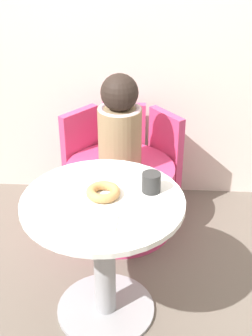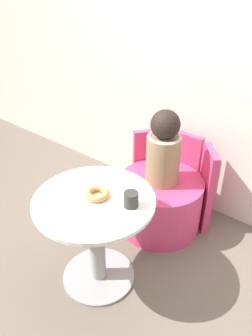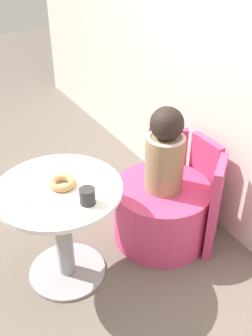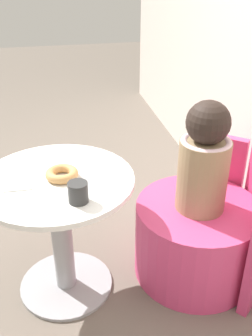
{
  "view_description": "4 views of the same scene",
  "coord_description": "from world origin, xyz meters",
  "px_view_note": "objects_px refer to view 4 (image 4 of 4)",
  "views": [
    {
      "loc": [
        0.2,
        -1.67,
        1.76
      ],
      "look_at": [
        0.08,
        0.27,
        0.64
      ],
      "focal_mm": 50.0,
      "sensor_mm": 36.0,
      "label": 1
    },
    {
      "loc": [
        1.06,
        -1.08,
        1.79
      ],
      "look_at": [
        -0.02,
        0.29,
        0.69
      ],
      "focal_mm": 35.0,
      "sensor_mm": 36.0,
      "label": 2
    },
    {
      "loc": [
        1.67,
        -0.59,
        1.91
      ],
      "look_at": [
        0.05,
        0.37,
        0.68
      ],
      "focal_mm": 42.0,
      "sensor_mm": 36.0,
      "label": 3
    },
    {
      "loc": [
        1.54,
        -0.04,
        1.55
      ],
      "look_at": [
        0.08,
        0.28,
        0.72
      ],
      "focal_mm": 42.0,
      "sensor_mm": 36.0,
      "label": 4
    }
  ],
  "objects_px": {
    "donut": "(62,174)",
    "tub_chair": "(195,239)",
    "round_table": "(60,217)",
    "cup": "(78,192)",
    "child_figure": "(204,160)"
  },
  "relations": [
    {
      "from": "tub_chair",
      "to": "round_table",
      "type": "bearing_deg",
      "value": -92.12
    },
    {
      "from": "round_table",
      "to": "cup",
      "type": "relative_size",
      "value": 8.08
    },
    {
      "from": "tub_chair",
      "to": "cup",
      "type": "distance_m",
      "value": 0.81
    },
    {
      "from": "round_table",
      "to": "child_figure",
      "type": "xyz_separation_m",
      "value": [
        0.03,
        0.69,
        0.24
      ]
    },
    {
      "from": "tub_chair",
      "to": "donut",
      "type": "bearing_deg",
      "value": -91.84
    },
    {
      "from": "child_figure",
      "to": "cup",
      "type": "distance_m",
      "value": 0.64
    },
    {
      "from": "tub_chair",
      "to": "donut",
      "type": "relative_size",
      "value": 4.33
    },
    {
      "from": "round_table",
      "to": "donut",
      "type": "distance_m",
      "value": 0.24
    },
    {
      "from": "round_table",
      "to": "donut",
      "type": "xyz_separation_m",
      "value": [
        0.0,
        0.03,
        0.24
      ]
    },
    {
      "from": "round_table",
      "to": "tub_chair",
      "type": "relative_size",
      "value": 1.11
    },
    {
      "from": "donut",
      "to": "tub_chair",
      "type": "bearing_deg",
      "value": 88.16
    },
    {
      "from": "tub_chair",
      "to": "child_figure",
      "type": "xyz_separation_m",
      "value": [
        0.0,
        0.0,
        0.47
      ]
    },
    {
      "from": "round_table",
      "to": "child_figure",
      "type": "relative_size",
      "value": 1.27
    },
    {
      "from": "donut",
      "to": "cup",
      "type": "distance_m",
      "value": 0.21
    },
    {
      "from": "cup",
      "to": "round_table",
      "type": "bearing_deg",
      "value": -158.8
    }
  ]
}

